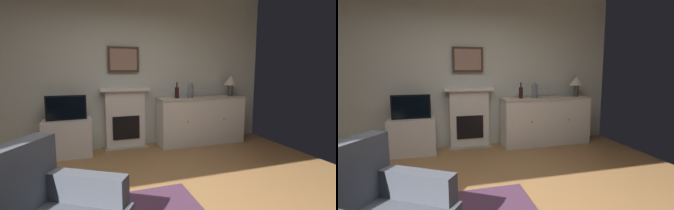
# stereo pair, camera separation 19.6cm
# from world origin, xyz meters

# --- Properties ---
(wall_rear) EXTENTS (5.88, 0.06, 2.96)m
(wall_rear) POSITION_xyz_m (0.00, 2.42, 1.48)
(wall_rear) COLOR silver
(wall_rear) RESTS_ON ground_plane
(fireplace_unit) EXTENTS (0.87, 0.30, 1.10)m
(fireplace_unit) POSITION_xyz_m (0.09, 2.29, 0.55)
(fireplace_unit) COLOR white
(fireplace_unit) RESTS_ON ground_plane
(framed_picture) EXTENTS (0.55, 0.04, 0.45)m
(framed_picture) POSITION_xyz_m (0.09, 2.34, 1.60)
(framed_picture) COLOR #473323
(sideboard_cabinet) EXTENTS (1.71, 0.49, 0.90)m
(sideboard_cabinet) POSITION_xyz_m (1.52, 2.11, 0.45)
(sideboard_cabinet) COLOR white
(sideboard_cabinet) RESTS_ON ground_plane
(table_lamp) EXTENTS (0.26, 0.26, 0.40)m
(table_lamp) POSITION_xyz_m (2.16, 2.11, 1.18)
(table_lamp) COLOR #4C4742
(table_lamp) RESTS_ON sideboard_cabinet
(wine_bottle) EXTENTS (0.08, 0.08, 0.29)m
(wine_bottle) POSITION_xyz_m (1.02, 2.12, 1.01)
(wine_bottle) COLOR #331419
(wine_bottle) RESTS_ON sideboard_cabinet
(wine_glass_left) EXTENTS (0.07, 0.07, 0.16)m
(wine_glass_left) POSITION_xyz_m (1.44, 2.15, 1.02)
(wine_glass_left) COLOR silver
(wine_glass_left) RESTS_ON sideboard_cabinet
(wine_glass_center) EXTENTS (0.07, 0.07, 0.16)m
(wine_glass_center) POSITION_xyz_m (1.55, 2.12, 1.02)
(wine_glass_center) COLOR silver
(wine_glass_center) RESTS_ON sideboard_cabinet
(vase_decorative) EXTENTS (0.11, 0.11, 0.28)m
(vase_decorative) POSITION_xyz_m (1.27, 2.06, 1.04)
(vase_decorative) COLOR slate
(vase_decorative) RESTS_ON sideboard_cabinet
(tv_cabinet) EXTENTS (0.75, 0.42, 0.61)m
(tv_cabinet) POSITION_xyz_m (-0.89, 2.13, 0.31)
(tv_cabinet) COLOR white
(tv_cabinet) RESTS_ON ground_plane
(tv_set) EXTENTS (0.62, 0.07, 0.40)m
(tv_set) POSITION_xyz_m (-0.89, 2.11, 0.81)
(tv_set) COLOR black
(tv_set) RESTS_ON tv_cabinet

